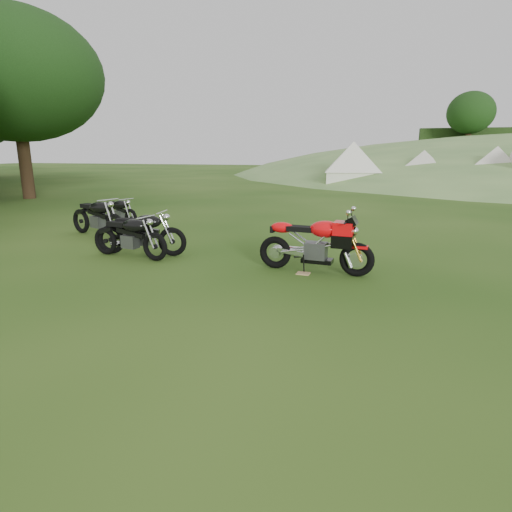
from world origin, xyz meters
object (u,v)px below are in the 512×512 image
(vintage_moto_c, at_px, (129,235))
(tent_right, at_px, (495,169))
(tent_left, at_px, (353,165))
(tent_mid, at_px, (423,168))
(plywood_board, at_px, (303,273))
(vintage_moto_a, at_px, (97,216))
(vintage_moto_d, at_px, (119,210))
(sport_motorcycle, at_px, (315,240))
(vintage_moto_b, at_px, (141,232))

(vintage_moto_c, xyz_separation_m, tent_right, (11.40, 18.65, 0.77))
(tent_left, bearing_deg, tent_mid, -0.52)
(plywood_board, xyz_separation_m, vintage_moto_a, (-5.87, 2.14, 0.54))
(plywood_board, bearing_deg, vintage_moto_d, 148.41)
(sport_motorcycle, bearing_deg, vintage_moto_a, 168.41)
(tent_mid, bearing_deg, plywood_board, -91.07)
(vintage_moto_c, relative_size, tent_mid, 0.68)
(tent_right, bearing_deg, vintage_moto_b, -105.42)
(tent_mid, bearing_deg, vintage_moto_a, -108.27)
(tent_left, bearing_deg, vintage_moto_c, -105.39)
(plywood_board, bearing_deg, tent_mid, 78.78)
(tent_left, relative_size, tent_right, 1.07)
(tent_mid, bearing_deg, sport_motorcycle, -90.68)
(vintage_moto_a, bearing_deg, plywood_board, 0.45)
(tent_left, bearing_deg, vintage_moto_b, -105.21)
(vintage_moto_b, distance_m, tent_mid, 21.38)
(sport_motorcycle, height_order, vintage_moto_c, sport_motorcycle)
(vintage_moto_a, bearing_deg, tent_left, 92.74)
(plywood_board, xyz_separation_m, tent_mid, (4.06, 20.48, 1.19))
(vintage_moto_d, xyz_separation_m, tent_left, (6.23, 16.27, 0.91))
(plywood_board, height_order, vintage_moto_a, vintage_moto_a)
(vintage_moto_d, bearing_deg, vintage_moto_b, -27.67)
(vintage_moto_c, bearing_deg, tent_right, 68.69)
(vintage_moto_d, distance_m, tent_mid, 19.59)
(vintage_moto_a, relative_size, vintage_moto_c, 1.11)
(vintage_moto_c, bearing_deg, vintage_moto_d, 135.25)
(tent_right, bearing_deg, plywood_board, -95.80)
(sport_motorcycle, bearing_deg, tent_right, 74.59)
(tent_right, bearing_deg, vintage_moto_d, -116.74)
(vintage_moto_b, xyz_separation_m, tent_right, (11.28, 18.36, 0.74))
(sport_motorcycle, height_order, vintage_moto_d, sport_motorcycle)
(tent_right, bearing_deg, tent_mid, 172.41)
(plywood_board, bearing_deg, vintage_moto_c, 175.97)
(vintage_moto_a, distance_m, vintage_moto_d, 1.82)
(vintage_moto_c, xyz_separation_m, vintage_moto_d, (-2.55, 3.63, -0.05))
(vintage_moto_c, xyz_separation_m, tent_mid, (7.84, 20.22, 0.70))
(tent_left, bearing_deg, vintage_moto_a, -112.66)
(tent_left, xyz_separation_m, tent_right, (7.72, -1.25, -0.09))
(plywood_board, height_order, tent_right, tent_right)
(tent_mid, bearing_deg, vintage_moto_d, -111.92)
(plywood_board, relative_size, vintage_moto_c, 0.13)
(tent_left, relative_size, tent_mid, 1.13)
(vintage_moto_d, height_order, tent_right, tent_right)
(plywood_board, xyz_separation_m, tent_right, (7.62, 18.92, 1.26))
(vintage_moto_d, bearing_deg, tent_right, 70.79)
(tent_mid, relative_size, tent_right, 0.95)
(tent_right, bearing_deg, vintage_moto_c, -105.29)
(vintage_moto_d, bearing_deg, tent_left, 92.72)
(vintage_moto_a, bearing_deg, vintage_moto_d, 125.32)
(sport_motorcycle, height_order, tent_mid, tent_mid)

